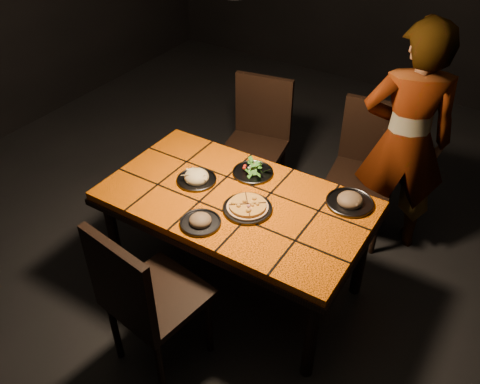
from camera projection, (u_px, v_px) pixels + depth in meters
The scene contains 11 objects.
room_shell at pixel (235, 82), 2.60m from camera, with size 6.04×7.04×3.08m.
dining_table at pixel (236, 207), 3.11m from camera, with size 1.62×0.92×0.75m.
chair_near at pixel (142, 296), 2.65m from camera, with size 0.53×0.53×1.04m.
chair_far_left at pixel (258, 133), 3.98m from camera, with size 0.53×0.53×1.02m.
chair_far_right at pixel (367, 162), 3.66m from camera, with size 0.52×0.52×1.02m.
diner at pixel (405, 142), 3.38m from camera, with size 0.62×0.40×1.69m, color brown.
plate_pizza at pixel (248, 207), 2.95m from camera, with size 0.34×0.34×0.04m.
plate_pasta at pixel (197, 178), 3.18m from camera, with size 0.25×0.25×0.08m.
plate_salad at pixel (253, 170), 3.24m from camera, with size 0.26×0.26×0.07m.
plate_mushroom_a at pixel (200, 221), 2.85m from camera, with size 0.24×0.24×0.08m.
plate_mushroom_b at pixel (350, 200), 3.00m from camera, with size 0.28×0.28×0.09m.
Camera 1 is at (1.30, -2.02, 2.64)m, focal length 38.00 mm.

